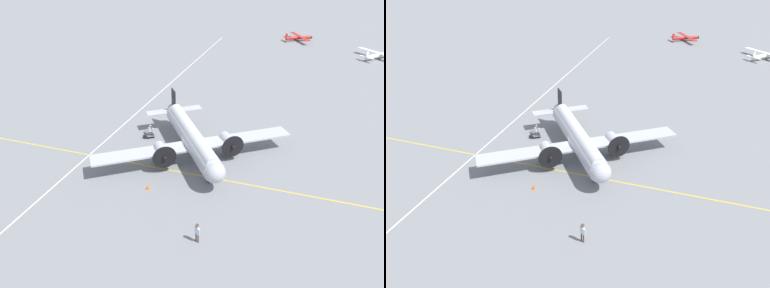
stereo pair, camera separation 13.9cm
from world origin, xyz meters
TOP-DOWN VIEW (x-y plane):
  - ground_plane at (0.00, 0.00)m, footprint 300.00×300.00m
  - apron_line_eastwest at (0.00, 3.97)m, footprint 120.00×0.16m
  - apron_line_northsouth at (11.83, 0.00)m, footprint 0.16×120.00m
  - airliner_main at (-0.22, 0.30)m, footprint 20.67×18.26m
  - crew_foreground at (-5.12, 13.80)m, footprint 0.56×0.43m
  - passenger_boarding at (6.60, -2.59)m, footprint 0.50×0.44m
  - ramp_agent at (6.39, -2.62)m, footprint 0.55×0.33m
  - suitcase_near_door at (7.24, -2.01)m, footprint 0.43×0.17m
  - baggage_cart at (6.97, -3.03)m, footprint 1.97×2.18m
  - light_aircraft_distant at (-7.56, -62.59)m, footprint 7.19×9.15m
  - light_aircraft_taxiing at (-25.31, -51.49)m, footprint 8.85×8.71m
  - traffic_cone at (2.15, 8.10)m, footprint 0.40×0.40m

SIDE VIEW (x-z plane):
  - ground_plane at x=0.00m, z-range 0.00..0.00m
  - apron_line_eastwest at x=0.00m, z-range 0.00..0.01m
  - apron_line_northsouth at x=11.83m, z-range 0.00..0.01m
  - suitcase_near_door at x=7.24m, z-range -0.02..0.46m
  - traffic_cone at x=2.15m, z-range -0.02..0.50m
  - baggage_cart at x=6.97m, z-range -0.01..0.55m
  - light_aircraft_distant at x=-7.56m, z-range -0.15..1.77m
  - light_aircraft_taxiing at x=-25.31m, z-range -0.20..1.93m
  - ramp_agent at x=6.39m, z-range 0.21..1.86m
  - passenger_boarding at x=6.60m, z-range 0.21..2.04m
  - crew_foreground at x=-5.12m, z-range 0.24..2.12m
  - airliner_main at x=-0.22m, z-range -0.30..5.09m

